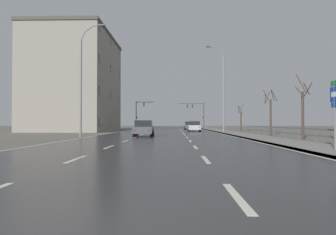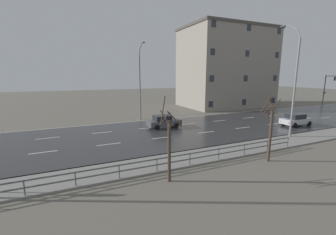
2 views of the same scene
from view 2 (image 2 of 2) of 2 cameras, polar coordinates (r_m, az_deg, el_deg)
ground_plane at (r=40.47m, az=30.76°, el=0.14°), size 160.00×160.00×0.12m
guardrail at (r=14.95m, az=-2.90°, el=-11.54°), size 0.07×25.10×1.00m
street_lamp_midground at (r=25.74m, az=29.75°, el=7.73°), size 2.37×0.24×11.46m
street_lamp_left_bank at (r=31.61m, az=-7.19°, el=8.64°), size 2.35×0.24×10.63m
traffic_signal_left at (r=59.63m, az=35.96°, el=6.66°), size 4.18×0.36×6.47m
car_near_left at (r=27.22m, az=-1.14°, el=-1.00°), size 1.90×4.13×1.57m
car_far_right at (r=32.70m, az=30.16°, el=-0.47°), size 1.98×4.17×1.57m
brick_building at (r=48.33m, az=14.75°, el=12.30°), size 11.82×17.83×15.79m
bare_tree_near at (r=13.25m, az=0.23°, el=-7.55°), size 1.18×1.20×5.21m
bare_tree_mid at (r=18.05m, az=24.86°, el=-3.18°), size 1.37×1.44×4.91m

